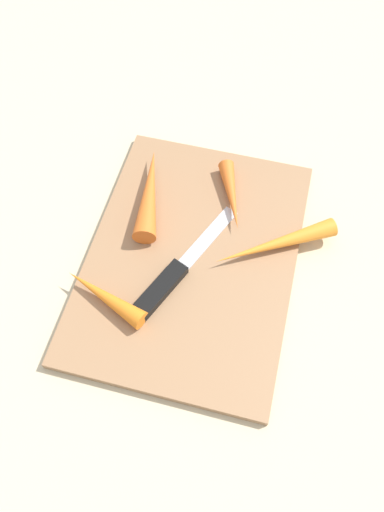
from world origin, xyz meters
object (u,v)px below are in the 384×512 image
Objects in this scene: carrot_short at (105,296)px; carrot_longest at (275,244)px; cutting_board at (192,258)px; carrot_shortest at (232,195)px; carrot_long at (149,192)px; knife at (166,284)px.

carrot_longest is at bearing -126.39° from carrot_short.
cutting_board is 0.10m from carrot_shortest.
carrot_longest is at bearing 110.06° from cutting_board.
cutting_board is 2.52× the size of carrot_long.
cutting_board is at bearing -0.03° from knife.
knife is at bearing -130.08° from carrot_short.
carrot_long is at bearing -72.83° from carrot_short.
knife is 0.15m from carrot_longest.
carrot_shortest is (-0.10, 0.03, 0.02)m from cutting_board.
carrot_short is at bearing 165.59° from carrot_long.
carrot_shortest is (-0.03, 0.11, -0.00)m from carrot_long.
carrot_short is (0.04, -0.06, 0.01)m from knife.
carrot_longest is 0.22m from carrot_short.
carrot_long is 1.35× the size of carrot_shortest.
carrot_short reaches higher than knife.
carrot_long is at bearing -96.91° from carrot_shortest.
carrot_longest is (0.06, 0.07, 0.00)m from carrot_shortest.
carrot_shortest is 0.09m from carrot_longest.
knife is 1.70× the size of carrot_short.
cutting_board is 0.12m from carrot_short.
carrot_long is 0.18m from carrot_longest.
carrot_short reaches higher than carrot_shortest.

